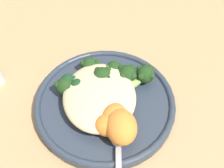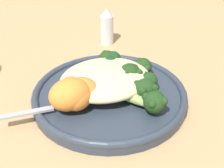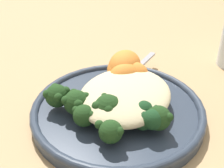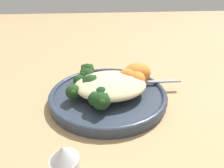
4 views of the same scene
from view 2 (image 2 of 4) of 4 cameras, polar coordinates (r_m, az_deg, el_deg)
ground_plane at (r=0.52m, az=-2.70°, el=-2.96°), size 4.00×4.00×0.00m
plate at (r=0.51m, az=-0.44°, el=-2.03°), size 0.25×0.25×0.02m
quinoa_mound at (r=0.50m, az=-1.16°, el=0.87°), size 0.15×0.13×0.03m
broccoli_stalk_0 at (r=0.46m, az=5.48°, el=-2.65°), size 0.08×0.11×0.03m
broccoli_stalk_1 at (r=0.48m, az=3.31°, el=-0.71°), size 0.10×0.10×0.03m
broccoli_stalk_2 at (r=0.50m, az=3.82°, el=0.21°), size 0.11×0.06×0.03m
broccoli_stalk_3 at (r=0.51m, az=2.73°, el=1.53°), size 0.08×0.04×0.04m
broccoli_stalk_4 at (r=0.53m, az=3.47°, el=2.11°), size 0.12×0.05×0.03m
broccoli_stalk_5 at (r=0.53m, az=-0.15°, el=2.05°), size 0.07×0.07×0.03m
broccoli_stalk_6 at (r=0.55m, az=-1.00°, el=3.62°), size 0.06×0.10×0.03m
sweet_potato_chunk_0 at (r=0.46m, az=-6.27°, el=-2.41°), size 0.06×0.06×0.04m
sweet_potato_chunk_1 at (r=0.48m, az=-7.33°, el=-0.98°), size 0.04×0.05×0.04m
sweet_potato_chunk_2 at (r=0.46m, az=-7.71°, el=-1.89°), size 0.07×0.06×0.05m
sweet_potato_chunk_3 at (r=0.47m, az=-5.38°, el=-1.06°), size 0.06×0.06×0.04m
kale_tuft at (r=0.55m, az=-0.37°, el=3.91°), size 0.05×0.05×0.03m
spoon at (r=0.47m, az=-10.44°, el=-4.11°), size 0.11×0.03×0.01m
salt_shaker at (r=0.69m, az=-0.95°, el=10.43°), size 0.03×0.03×0.08m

